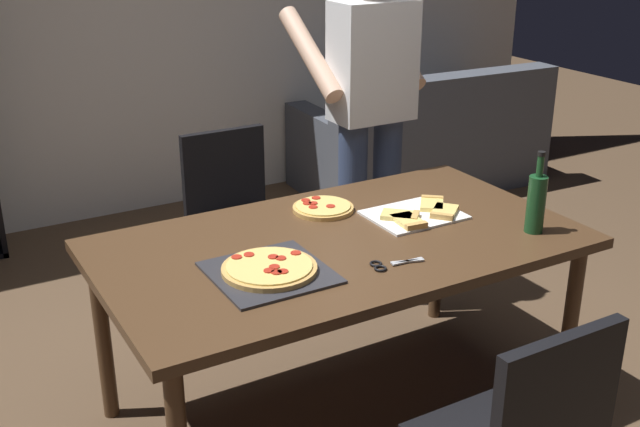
{
  "coord_description": "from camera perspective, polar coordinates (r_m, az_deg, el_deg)",
  "views": [
    {
      "loc": [
        -1.38,
        -2.25,
        1.91
      ],
      "look_at": [
        0.0,
        0.15,
        0.8
      ],
      "focal_mm": 43.76,
      "sensor_mm": 36.0,
      "label": 1
    }
  ],
  "objects": [
    {
      "name": "dining_table",
      "position": [
        2.91,
        1.47,
        -3.09
      ],
      "size": [
        1.78,
        1.0,
        0.75
      ],
      "color": "#4C331E",
      "rests_on": "ground_plane"
    },
    {
      "name": "ground_plane",
      "position": [
        3.26,
        1.35,
        -14.04
      ],
      "size": [
        12.0,
        12.0,
        0.0
      ],
      "primitive_type": "plane",
      "color": "brown"
    },
    {
      "name": "pepperoni_pizza_on_tray",
      "position": [
        2.62,
        -3.72,
        -4.13
      ],
      "size": [
        0.38,
        0.38,
        0.04
      ],
      "color": "#2D2D33",
      "rests_on": "dining_table"
    },
    {
      "name": "kitchen_scissors",
      "position": [
        2.69,
        5.05,
        -3.72
      ],
      "size": [
        0.2,
        0.09,
        0.01
      ],
      "color": "silver",
      "rests_on": "dining_table"
    },
    {
      "name": "couch",
      "position": [
        5.59,
        7.55,
        4.98
      ],
      "size": [
        1.74,
        0.93,
        0.85
      ],
      "color": "#4C515B",
      "rests_on": "ground_plane"
    },
    {
      "name": "wine_bottle",
      "position": [
        3.02,
        15.53,
        0.81
      ],
      "size": [
        0.07,
        0.07,
        0.32
      ],
      "color": "#194723",
      "rests_on": "dining_table"
    },
    {
      "name": "second_pizza_plain",
      "position": [
        3.15,
        0.22,
        0.42
      ],
      "size": [
        0.25,
        0.25,
        0.03
      ],
      "color": "tan",
      "rests_on": "dining_table"
    },
    {
      "name": "person_serving_pizza",
      "position": [
        3.74,
        3.66,
        7.68
      ],
      "size": [
        0.55,
        0.54,
        1.75
      ],
      "color": "#38476B",
      "rests_on": "ground_plane"
    },
    {
      "name": "pizza_slices_on_towel",
      "position": [
        3.11,
        7.19,
        -0.03
      ],
      "size": [
        0.37,
        0.28,
        0.03
      ],
      "color": "white",
      "rests_on": "dining_table"
    },
    {
      "name": "chair_far_side",
      "position": [
        3.79,
        -6.3,
        0.04
      ],
      "size": [
        0.42,
        0.42,
        0.9
      ],
      "color": "black",
      "rests_on": "ground_plane"
    }
  ]
}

